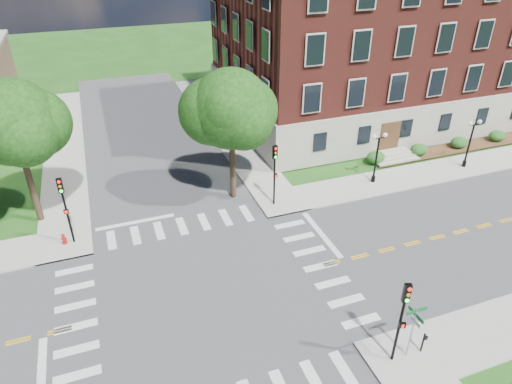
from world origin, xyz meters
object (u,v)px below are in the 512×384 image
object	(u,v)px
traffic_signal_se	(402,314)
fire_hydrant	(64,239)
traffic_signal_nw	(64,203)
twin_lamp_east	(470,141)
street_sign_pole	(414,323)
twin_lamp_west	(377,155)
push_button_post	(423,342)
traffic_signal_ne	(275,168)

from	to	relation	value
traffic_signal_se	fire_hydrant	distance (m)	21.54
traffic_signal_se	traffic_signal_nw	size ratio (longest dim) A/B	1.00
twin_lamp_east	fire_hydrant	xyz separation A→B (m)	(-32.58, 0.10, -2.06)
twin_lamp_east	street_sign_pole	xyz separation A→B (m)	(-16.83, -15.19, -0.21)
traffic_signal_nw	twin_lamp_east	distance (m)	32.02
traffic_signal_se	twin_lamp_west	world-z (taller)	traffic_signal_se
push_button_post	fire_hydrant	world-z (taller)	push_button_post
traffic_signal_se	push_button_post	distance (m)	2.89
traffic_signal_ne	twin_lamp_west	distance (m)	8.92
traffic_signal_se	traffic_signal_nw	distance (m)	20.96
twin_lamp_west	push_button_post	bearing A→B (deg)	-114.53
traffic_signal_se	traffic_signal_ne	xyz separation A→B (m)	(-0.15, 15.09, 0.00)
traffic_signal_nw	street_sign_pole	distance (m)	21.55
twin_lamp_east	fire_hydrant	world-z (taller)	twin_lamp_east
traffic_signal_ne	twin_lamp_east	world-z (taller)	traffic_signal_ne
traffic_signal_nw	street_sign_pole	xyz separation A→B (m)	(15.18, -15.27, -0.88)
twin_lamp_east	push_button_post	xyz separation A→B (m)	(-16.00, -15.24, -1.73)
twin_lamp_west	street_sign_pole	world-z (taller)	twin_lamp_west
traffic_signal_se	push_button_post	world-z (taller)	traffic_signal_se
street_sign_pole	traffic_signal_ne	bearing A→B (deg)	93.56
twin_lamp_east	fire_hydrant	distance (m)	32.65
push_button_post	fire_hydrant	xyz separation A→B (m)	(-16.58, 15.35, -0.33)
twin_lamp_west	fire_hydrant	xyz separation A→B (m)	(-23.70, -0.25, -2.06)
twin_lamp_west	traffic_signal_nw	bearing A→B (deg)	-179.34
traffic_signal_nw	twin_lamp_east	xyz separation A→B (m)	(32.01, -0.09, -0.66)
street_sign_pole	traffic_signal_se	bearing A→B (deg)	177.59
traffic_signal_ne	traffic_signal_se	bearing A→B (deg)	-89.44
street_sign_pole	push_button_post	world-z (taller)	street_sign_pole
traffic_signal_nw	street_sign_pole	world-z (taller)	traffic_signal_nw
twin_lamp_west	street_sign_pole	distance (m)	17.45
traffic_signal_nw	twin_lamp_west	bearing A→B (deg)	0.66
traffic_signal_ne	street_sign_pole	distance (m)	15.18
traffic_signal_nw	twin_lamp_east	size ratio (longest dim) A/B	1.13
traffic_signal_nw	twin_lamp_west	size ratio (longest dim) A/B	1.13
street_sign_pole	push_button_post	distance (m)	1.72
push_button_post	street_sign_pole	bearing A→B (deg)	176.48
traffic_signal_ne	street_sign_pole	xyz separation A→B (m)	(0.94, -15.12, -0.88)
push_button_post	twin_lamp_east	bearing A→B (deg)	43.60
twin_lamp_west	fire_hydrant	distance (m)	23.79
traffic_signal_se	twin_lamp_west	bearing A→B (deg)	60.61
twin_lamp_west	twin_lamp_east	size ratio (longest dim) A/B	1.00
fire_hydrant	traffic_signal_ne	bearing A→B (deg)	-0.66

